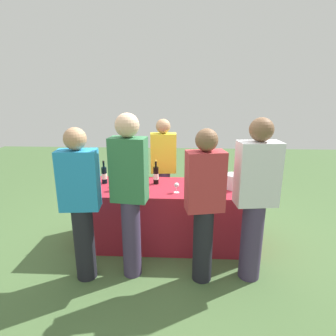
{
  "coord_description": "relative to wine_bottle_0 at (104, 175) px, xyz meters",
  "views": [
    {
      "loc": [
        0.17,
        -3.4,
        2.0
      ],
      "look_at": [
        0.0,
        0.0,
        1.02
      ],
      "focal_mm": 30.3,
      "sensor_mm": 36.0,
      "label": 1
    }
  ],
  "objects": [
    {
      "name": "guest_1",
      "position": [
        0.49,
        -0.81,
        0.1
      ],
      "size": [
        0.38,
        0.24,
        1.77
      ],
      "rotation": [
        0.0,
        0.0,
        -0.12
      ],
      "color": "#3F3351",
      "rests_on": "ground_plane"
    },
    {
      "name": "wine_glass_2",
      "position": [
        0.96,
        -0.3,
        -0.03
      ],
      "size": [
        0.07,
        0.07,
        0.13
      ],
      "color": "silver",
      "rests_on": "tasting_table"
    },
    {
      "name": "wine_glass_3",
      "position": [
        1.39,
        -0.31,
        -0.02
      ],
      "size": [
        0.07,
        0.07,
        0.13
      ],
      "color": "silver",
      "rests_on": "tasting_table"
    },
    {
      "name": "guest_0",
      "position": [
        -0.0,
        -0.89,
        0.01
      ],
      "size": [
        0.4,
        0.25,
        1.63
      ],
      "rotation": [
        0.0,
        0.0,
        0.1
      ],
      "color": "black",
      "rests_on": "ground_plane"
    },
    {
      "name": "wine_bottle_2",
      "position": [
        0.52,
        0.07,
        -0.01
      ],
      "size": [
        0.07,
        0.07,
        0.3
      ],
      "color": "black",
      "rests_on": "tasting_table"
    },
    {
      "name": "guest_2",
      "position": [
        1.25,
        -0.86,
        0.01
      ],
      "size": [
        0.41,
        0.27,
        1.63
      ],
      "rotation": [
        0.0,
        0.0,
        0.19
      ],
      "color": "black",
      "rests_on": "ground_plane"
    },
    {
      "name": "wine_bottle_4",
      "position": [
        1.47,
        0.1,
        0.0
      ],
      "size": [
        0.08,
        0.08,
        0.33
      ],
      "color": "black",
      "rests_on": "tasting_table"
    },
    {
      "name": "guest_3",
      "position": [
        1.76,
        -0.8,
        0.06
      ],
      "size": [
        0.43,
        0.27,
        1.73
      ],
      "rotation": [
        0.0,
        0.0,
        0.12
      ],
      "color": "#3F3351",
      "rests_on": "ground_plane"
    },
    {
      "name": "ground_plane",
      "position": [
        0.84,
        -0.1,
        -0.88
      ],
      "size": [
        12.0,
        12.0,
        0.0
      ],
      "primitive_type": "plane",
      "color": "#476638"
    },
    {
      "name": "tasting_table",
      "position": [
        0.84,
        -0.1,
        -0.5
      ],
      "size": [
        2.18,
        0.8,
        0.77
      ],
      "primitive_type": "cube",
      "color": "maroon",
      "rests_on": "ground_plane"
    },
    {
      "name": "wine_bottle_3",
      "position": [
        0.68,
        0.01,
        0.0
      ],
      "size": [
        0.07,
        0.07,
        0.32
      ],
      "color": "black",
      "rests_on": "tasting_table"
    },
    {
      "name": "server_pouring",
      "position": [
        0.74,
        0.56,
        -0.04
      ],
      "size": [
        0.39,
        0.24,
        1.56
      ],
      "rotation": [
        0.0,
        0.0,
        3.24
      ],
      "color": "#3F3351",
      "rests_on": "ground_plane"
    },
    {
      "name": "wine_bottle_0",
      "position": [
        0.0,
        0.0,
        0.0
      ],
      "size": [
        0.07,
        0.07,
        0.31
      ],
      "color": "black",
      "rests_on": "tasting_table"
    },
    {
      "name": "wine_glass_1",
      "position": [
        0.58,
        -0.23,
        -0.02
      ],
      "size": [
        0.06,
        0.06,
        0.14
      ],
      "color": "silver",
      "rests_on": "tasting_table"
    },
    {
      "name": "wine_glass_0",
      "position": [
        0.2,
        -0.26,
        -0.01
      ],
      "size": [
        0.07,
        0.07,
        0.14
      ],
      "color": "silver",
      "rests_on": "tasting_table"
    },
    {
      "name": "wine_bottle_1",
      "position": [
        0.35,
        -0.02,
        -0.0
      ],
      "size": [
        0.07,
        0.07,
        0.31
      ],
      "color": "black",
      "rests_on": "tasting_table"
    },
    {
      "name": "ice_bucket",
      "position": [
        1.66,
        -0.11,
        -0.02
      ],
      "size": [
        0.22,
        0.22,
        0.18
      ],
      "primitive_type": "cylinder",
      "color": "silver",
      "rests_on": "tasting_table"
    }
  ]
}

